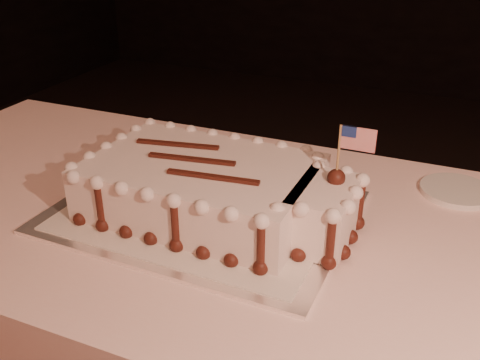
% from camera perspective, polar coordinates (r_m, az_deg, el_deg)
% --- Properties ---
extents(cake_board, '(0.58, 0.44, 0.01)m').
position_cam_1_polar(cake_board, '(1.06, -3.98, -3.39)').
color(cake_board, white).
rests_on(cake_board, banquet_table).
extents(doily, '(0.51, 0.40, 0.00)m').
position_cam_1_polar(doily, '(1.06, -3.99, -3.16)').
color(doily, silver).
rests_on(doily, cake_board).
extents(sheet_cake, '(0.54, 0.32, 0.21)m').
position_cam_1_polar(sheet_cake, '(1.02, -2.59, -1.01)').
color(sheet_cake, white).
rests_on(sheet_cake, doily).
extents(side_plate, '(0.15, 0.15, 0.01)m').
position_cam_1_polar(side_plate, '(1.22, 22.10, -1.07)').
color(side_plate, silver).
rests_on(side_plate, banquet_table).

